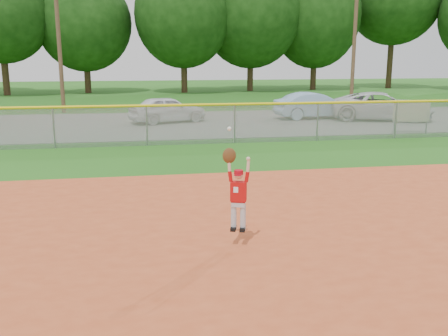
{
  "coord_description": "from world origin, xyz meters",
  "views": [
    {
      "loc": [
        -3.59,
        -8.69,
        3.32
      ],
      "look_at": [
        -1.95,
        0.97,
        1.1
      ],
      "focal_mm": 40.0,
      "sensor_mm": 36.0,
      "label": 1
    }
  ],
  "objects_px": {
    "car_blue": "(314,105)",
    "sponsor_sign": "(411,112)",
    "ballplayer": "(237,190)",
    "car_white_b": "(381,106)",
    "car_white_a": "(168,109)"
  },
  "relations": [
    {
      "from": "car_blue",
      "to": "sponsor_sign",
      "type": "distance_m",
      "value": 6.11
    },
    {
      "from": "ballplayer",
      "to": "car_blue",
      "type": "bearing_deg",
      "value": 66.26
    },
    {
      "from": "car_blue",
      "to": "ballplayer",
      "type": "distance_m",
      "value": 18.78
    },
    {
      "from": "car_white_b",
      "to": "ballplayer",
      "type": "relative_size",
      "value": 2.82
    },
    {
      "from": "sponsor_sign",
      "to": "ballplayer",
      "type": "distance_m",
      "value": 15.2
    },
    {
      "from": "car_blue",
      "to": "ballplayer",
      "type": "xyz_separation_m",
      "value": [
        -7.56,
        -17.19,
        0.33
      ]
    },
    {
      "from": "car_blue",
      "to": "ballplayer",
      "type": "bearing_deg",
      "value": 151.56
    },
    {
      "from": "sponsor_sign",
      "to": "car_blue",
      "type": "bearing_deg",
      "value": 112.41
    },
    {
      "from": "car_white_a",
      "to": "car_blue",
      "type": "xyz_separation_m",
      "value": [
        7.79,
        0.33,
        0.03
      ]
    },
    {
      "from": "sponsor_sign",
      "to": "ballplayer",
      "type": "bearing_deg",
      "value": -130.59
    },
    {
      "from": "car_white_a",
      "to": "sponsor_sign",
      "type": "bearing_deg",
      "value": -136.83
    },
    {
      "from": "car_white_a",
      "to": "car_blue",
      "type": "distance_m",
      "value": 7.8
    },
    {
      "from": "car_white_b",
      "to": "sponsor_sign",
      "type": "xyz_separation_m",
      "value": [
        -0.87,
        -4.44,
        0.18
      ]
    },
    {
      "from": "car_white_a",
      "to": "ballplayer",
      "type": "distance_m",
      "value": 16.87
    },
    {
      "from": "car_white_a",
      "to": "ballplayer",
      "type": "xyz_separation_m",
      "value": [
        0.23,
        -16.86,
        0.36
      ]
    }
  ]
}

